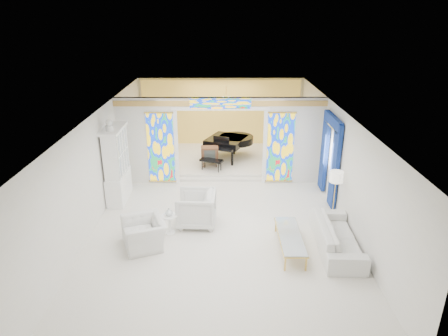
{
  "coord_description": "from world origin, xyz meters",
  "views": [
    {
      "loc": [
        0.07,
        -10.95,
        5.64
      ],
      "look_at": [
        0.11,
        0.2,
        1.23
      ],
      "focal_mm": 32.0,
      "sensor_mm": 36.0,
      "label": 1
    }
  ],
  "objects_px": {
    "sofa": "(337,236)",
    "coffee_table": "(290,236)",
    "armchair_left": "(144,233)",
    "armchair_right": "(196,209)",
    "china_cabinet": "(117,165)",
    "tv_console": "(210,154)",
    "grand_piano": "(230,141)"
  },
  "relations": [
    {
      "from": "armchair_left",
      "to": "armchair_right",
      "type": "height_order",
      "value": "armchair_right"
    },
    {
      "from": "armchair_right",
      "to": "coffee_table",
      "type": "bearing_deg",
      "value": 64.19
    },
    {
      "from": "sofa",
      "to": "armchair_right",
      "type": "bearing_deg",
      "value": 72.96
    },
    {
      "from": "china_cabinet",
      "to": "armchair_left",
      "type": "height_order",
      "value": "china_cabinet"
    },
    {
      "from": "armchair_right",
      "to": "tv_console",
      "type": "height_order",
      "value": "armchair_right"
    },
    {
      "from": "china_cabinet",
      "to": "sofa",
      "type": "height_order",
      "value": "china_cabinet"
    },
    {
      "from": "coffee_table",
      "to": "grand_piano",
      "type": "height_order",
      "value": "grand_piano"
    },
    {
      "from": "armchair_left",
      "to": "coffee_table",
      "type": "distance_m",
      "value": 3.7
    },
    {
      "from": "grand_piano",
      "to": "tv_console",
      "type": "height_order",
      "value": "grand_piano"
    },
    {
      "from": "china_cabinet",
      "to": "armchair_right",
      "type": "bearing_deg",
      "value": -32.18
    },
    {
      "from": "armchair_left",
      "to": "sofa",
      "type": "bearing_deg",
      "value": 66.22
    },
    {
      "from": "china_cabinet",
      "to": "coffee_table",
      "type": "distance_m",
      "value": 5.81
    },
    {
      "from": "armchair_right",
      "to": "coffee_table",
      "type": "xyz_separation_m",
      "value": [
        2.43,
        -1.31,
        -0.1
      ]
    },
    {
      "from": "coffee_table",
      "to": "sofa",
      "type": "bearing_deg",
      "value": 1.91
    },
    {
      "from": "china_cabinet",
      "to": "tv_console",
      "type": "xyz_separation_m",
      "value": [
        2.8,
        2.52,
        -0.51
      ]
    },
    {
      "from": "armchair_right",
      "to": "sofa",
      "type": "relative_size",
      "value": 0.44
    },
    {
      "from": "armchair_left",
      "to": "china_cabinet",
      "type": "bearing_deg",
      "value": -176.51
    },
    {
      "from": "armchair_left",
      "to": "armchair_right",
      "type": "distance_m",
      "value": 1.68
    },
    {
      "from": "china_cabinet",
      "to": "grand_piano",
      "type": "height_order",
      "value": "china_cabinet"
    },
    {
      "from": "sofa",
      "to": "coffee_table",
      "type": "relative_size",
      "value": 1.28
    },
    {
      "from": "coffee_table",
      "to": "tv_console",
      "type": "bearing_deg",
      "value": 111.79
    },
    {
      "from": "china_cabinet",
      "to": "armchair_right",
      "type": "height_order",
      "value": "china_cabinet"
    },
    {
      "from": "sofa",
      "to": "coffee_table",
      "type": "height_order",
      "value": "sofa"
    },
    {
      "from": "grand_piano",
      "to": "tv_console",
      "type": "bearing_deg",
      "value": -108.96
    },
    {
      "from": "coffee_table",
      "to": "grand_piano",
      "type": "distance_m",
      "value": 6.46
    },
    {
      "from": "armchair_right",
      "to": "grand_piano",
      "type": "relative_size",
      "value": 0.4
    },
    {
      "from": "china_cabinet",
      "to": "sofa",
      "type": "distance_m",
      "value": 6.85
    },
    {
      "from": "armchair_left",
      "to": "tv_console",
      "type": "bearing_deg",
      "value": 141.96
    },
    {
      "from": "sofa",
      "to": "coffee_table",
      "type": "bearing_deg",
      "value": 94.21
    },
    {
      "from": "sofa",
      "to": "grand_piano",
      "type": "xyz_separation_m",
      "value": [
        -2.58,
        6.25,
        0.52
      ]
    },
    {
      "from": "armchair_left",
      "to": "coffee_table",
      "type": "relative_size",
      "value": 0.59
    },
    {
      "from": "armchair_right",
      "to": "armchair_left",
      "type": "bearing_deg",
      "value": -46.27
    }
  ]
}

